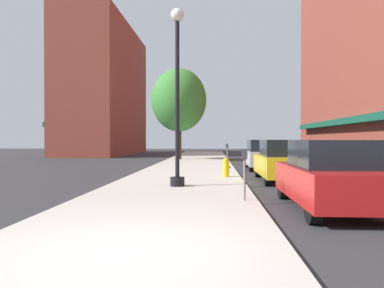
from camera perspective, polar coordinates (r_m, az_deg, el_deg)
ground_plane at (r=23.33m, az=10.04°, el=-3.44°), size 90.00×90.00×0.00m
sidewalk_slab at (r=24.19m, az=0.29°, el=-3.14°), size 4.80×50.00×0.12m
building_far_background at (r=44.20m, az=-12.98°, el=7.78°), size 6.80×18.00×14.33m
lamppost at (r=12.61m, az=-2.23°, el=7.65°), size 0.48×0.48×5.90m
fire_hydrant at (r=15.74m, az=5.17°, el=-3.52°), size 0.33×0.26×0.79m
parking_meter_near at (r=21.98m, az=5.34°, el=-1.21°), size 0.14×0.09×1.31m
parking_meter_far at (r=9.70m, az=7.96°, el=-3.60°), size 0.14×0.09×1.31m
tree_near at (r=29.99m, az=-1.99°, el=6.65°), size 4.35×4.35×7.18m
car_red at (r=9.51m, az=20.07°, el=-4.57°), size 1.80×4.30×1.66m
car_yellow at (r=15.46m, az=13.50°, el=-2.54°), size 1.80×4.30×1.66m
car_silver at (r=21.38m, az=10.65°, el=-1.64°), size 1.80×4.30×1.66m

